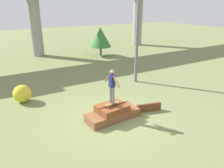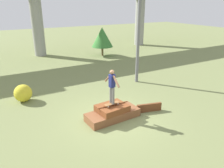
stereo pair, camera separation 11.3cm
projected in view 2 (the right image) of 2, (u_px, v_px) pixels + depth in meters
name	position (u px, v px, depth m)	size (l,w,h in m)	color
ground_plane	(113.00, 118.00, 9.99)	(80.00, 80.00, 0.00)	olive
scrap_pile	(112.00, 113.00, 9.90)	(2.50, 1.18, 0.71)	brown
scrap_plank_loose	(149.00, 108.00, 10.56)	(1.24, 0.42, 0.41)	brown
skateboard	(112.00, 104.00, 9.66)	(0.77, 0.30, 0.09)	brown
skater	(112.00, 85.00, 9.35)	(0.24, 1.04, 1.54)	slate
utility_pole	(139.00, 17.00, 13.21)	(1.30, 0.20, 8.04)	slate
tree_behind_left	(102.00, 37.00, 21.23)	(2.08, 2.08, 2.76)	brown
bush_yellow_flowering	(23.00, 93.00, 11.58)	(0.93, 0.93, 0.93)	gold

